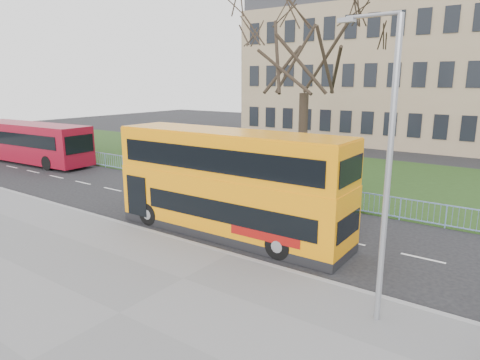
# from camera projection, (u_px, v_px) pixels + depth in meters

# --- Properties ---
(ground) EXTENTS (120.00, 120.00, 0.00)m
(ground) POSITION_uv_depth(u_px,v_px,m) (253.00, 244.00, 17.40)
(ground) COLOR black
(ground) RESTS_ON ground
(pavement) EXTENTS (80.00, 10.50, 0.12)m
(pavement) POSITION_uv_depth(u_px,v_px,m) (120.00, 315.00, 12.03)
(pavement) COLOR slate
(pavement) RESTS_ON ground
(kerb) EXTENTS (80.00, 0.20, 0.14)m
(kerb) POSITION_uv_depth(u_px,v_px,m) (230.00, 255.00, 16.15)
(kerb) COLOR gray
(kerb) RESTS_ON ground
(grass_verge) EXTENTS (80.00, 15.40, 0.08)m
(grass_verge) POSITION_uv_depth(u_px,v_px,m) (371.00, 179.00, 28.74)
(grass_verge) COLOR #203613
(grass_verge) RESTS_ON ground
(guard_railing) EXTENTS (40.00, 0.12, 1.10)m
(guard_railing) POSITION_uv_depth(u_px,v_px,m) (322.00, 196.00, 22.51)
(guard_railing) COLOR #7D9EDF
(guard_railing) RESTS_ON ground
(bare_tree) EXTENTS (9.48, 9.48, 13.54)m
(bare_tree) POSITION_uv_depth(u_px,v_px,m) (305.00, 74.00, 25.48)
(bare_tree) COLOR black
(bare_tree) RESTS_ON grass_verge
(civic_building) EXTENTS (30.00, 15.00, 14.00)m
(civic_building) POSITION_uv_depth(u_px,v_px,m) (394.00, 76.00, 46.42)
(civic_building) COLOR #897257
(civic_building) RESTS_ON ground
(yellow_bus) EXTENTS (10.56, 2.64, 4.41)m
(yellow_bus) POSITION_uv_depth(u_px,v_px,m) (229.00, 181.00, 18.00)
(yellow_bus) COLOR orange
(yellow_bus) RESTS_ON ground
(red_bus) EXTENTS (12.17, 3.46, 3.17)m
(red_bus) POSITION_uv_depth(u_px,v_px,m) (31.00, 142.00, 34.33)
(red_bus) COLOR maroon
(red_bus) RESTS_ON ground
(street_lamp) EXTENTS (1.69, 0.32, 7.96)m
(street_lamp) POSITION_uv_depth(u_px,v_px,m) (385.00, 162.00, 10.79)
(street_lamp) COLOR gray
(street_lamp) RESTS_ON pavement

